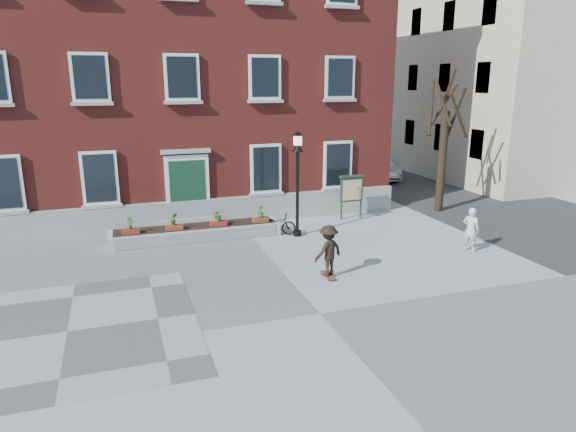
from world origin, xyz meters
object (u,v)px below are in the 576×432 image
object	(u,v)px
bicycle	(275,224)
parked_car	(381,168)
lamp_post	(298,169)
notice_board	(352,189)
skateboarder	(328,251)
bystander	(471,229)

from	to	relation	value
bicycle	parked_car	distance (m)	12.76
lamp_post	notice_board	size ratio (longest dim) A/B	2.10
bicycle	skateboarder	world-z (taller)	skateboarder
parked_car	lamp_post	size ratio (longest dim) A/B	1.01
bystander	lamp_post	bearing A→B (deg)	19.07
bicycle	skateboarder	bearing A→B (deg)	-153.72
parked_car	skateboarder	bearing A→B (deg)	-110.49
bystander	notice_board	size ratio (longest dim) A/B	0.82
bicycle	notice_board	world-z (taller)	notice_board
bicycle	skateboarder	xyz separation A→B (m)	(0.20, -4.69, 0.43)
parked_car	bystander	world-z (taller)	bystander
bystander	skateboarder	distance (m)	5.62
bicycle	parked_car	xyz separation A→B (m)	(9.30, 8.74, 0.24)
bicycle	skateboarder	size ratio (longest dim) A/B	0.97
lamp_post	skateboarder	bearing A→B (deg)	-97.34
notice_board	skateboarder	distance (m)	6.83
lamp_post	bystander	bearing A→B (deg)	-35.24
bicycle	lamp_post	bearing A→B (deg)	-96.61
bystander	notice_board	distance (m)	5.55
bicycle	parked_car	size ratio (longest dim) A/B	0.40
parked_car	bystander	size ratio (longest dim) A/B	2.58
notice_board	bicycle	bearing A→B (deg)	-162.96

